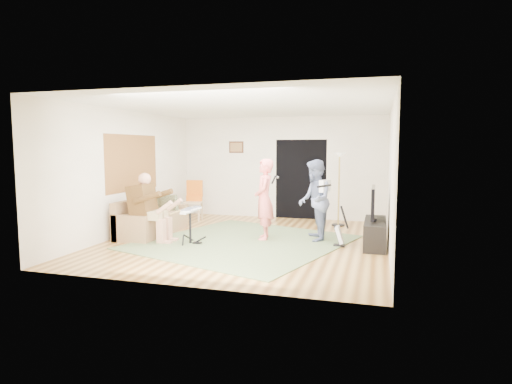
# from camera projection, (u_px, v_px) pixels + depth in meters

# --- Properties ---
(floor) EXTENTS (6.00, 6.00, 0.00)m
(floor) POSITION_uv_depth(u_px,v_px,m) (248.00, 241.00, 8.72)
(floor) COLOR brown
(floor) RESTS_ON ground
(walls) EXTENTS (5.50, 6.00, 2.70)m
(walls) POSITION_uv_depth(u_px,v_px,m) (247.00, 175.00, 8.58)
(walls) COLOR white
(walls) RESTS_ON floor
(ceiling) EXTENTS (6.00, 6.00, 0.00)m
(ceiling) POSITION_uv_depth(u_px,v_px,m) (247.00, 107.00, 8.44)
(ceiling) COLOR white
(ceiling) RESTS_ON walls
(window_blinds) EXTENTS (0.00, 2.05, 2.05)m
(window_blinds) POSITION_uv_depth(u_px,v_px,m) (133.00, 163.00, 9.51)
(window_blinds) COLOR #9C6530
(window_blinds) RESTS_ON walls
(doorway) EXTENTS (2.10, 0.00, 2.10)m
(doorway) POSITION_uv_depth(u_px,v_px,m) (301.00, 179.00, 11.32)
(doorway) COLOR black
(doorway) RESTS_ON walls
(picture_frame) EXTENTS (0.42, 0.03, 0.32)m
(picture_frame) POSITION_uv_depth(u_px,v_px,m) (236.00, 147.00, 11.73)
(picture_frame) COLOR #3F2314
(picture_frame) RESTS_ON walls
(area_rug) EXTENTS (4.57, 4.70, 0.02)m
(area_rug) POSITION_uv_depth(u_px,v_px,m) (243.00, 242.00, 8.56)
(area_rug) COLOR #576A40
(area_rug) RESTS_ON floor
(sofa) EXTENTS (0.80, 1.93, 0.78)m
(sofa) POSITION_uv_depth(u_px,v_px,m) (149.00, 222.00, 9.39)
(sofa) COLOR #916E48
(sofa) RESTS_ON floor
(drummer) EXTENTS (0.90, 0.50, 1.39)m
(drummer) POSITION_uv_depth(u_px,v_px,m) (151.00, 215.00, 8.62)
(drummer) COLOR #533617
(drummer) RESTS_ON sofa
(drum_kit) EXTENTS (0.39, 0.70, 0.72)m
(drum_kit) POSITION_uv_depth(u_px,v_px,m) (190.00, 228.00, 8.41)
(drum_kit) COLOR black
(drum_kit) RESTS_ON floor
(singer) EXTENTS (0.53, 0.69, 1.67)m
(singer) POSITION_uv_depth(u_px,v_px,m) (264.00, 199.00, 8.76)
(singer) COLOR #FC706D
(singer) RESTS_ON floor
(microphone) EXTENTS (0.06, 0.06, 0.24)m
(microphone) POSITION_uv_depth(u_px,v_px,m) (274.00, 180.00, 8.66)
(microphone) COLOR black
(microphone) RESTS_ON singer
(guitarist) EXTENTS (0.80, 0.93, 1.65)m
(guitarist) POSITION_uv_depth(u_px,v_px,m) (315.00, 200.00, 8.66)
(guitarist) COLOR slate
(guitarist) RESTS_ON floor
(guitar_held) EXTENTS (0.33, 0.60, 0.26)m
(guitar_held) POSITION_uv_depth(u_px,v_px,m) (325.00, 186.00, 8.57)
(guitar_held) COLOR white
(guitar_held) RESTS_ON guitarist
(guitar_spare) EXTENTS (0.28, 0.25, 0.79)m
(guitar_spare) POSITION_uv_depth(u_px,v_px,m) (340.00, 235.00, 8.20)
(guitar_spare) COLOR black
(guitar_spare) RESTS_ON floor
(torchiere_lamp) EXTENTS (0.32, 0.32, 1.77)m
(torchiere_lamp) POSITION_uv_depth(u_px,v_px,m) (339.00, 176.00, 10.28)
(torchiere_lamp) COLOR black
(torchiere_lamp) RESTS_ON floor
(dining_chair) EXTENTS (0.52, 0.54, 1.04)m
(dining_chair) POSITION_uv_depth(u_px,v_px,m) (194.00, 206.00, 11.12)
(dining_chair) COLOR tan
(dining_chair) RESTS_ON floor
(tv_cabinet) EXTENTS (0.40, 1.40, 0.50)m
(tv_cabinet) POSITION_uv_depth(u_px,v_px,m) (375.00, 233.00, 8.24)
(tv_cabinet) COLOR black
(tv_cabinet) RESTS_ON floor
(television) EXTENTS (0.06, 1.04, 0.59)m
(television) POSITION_uv_depth(u_px,v_px,m) (373.00, 202.00, 8.19)
(television) COLOR black
(television) RESTS_ON tv_cabinet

